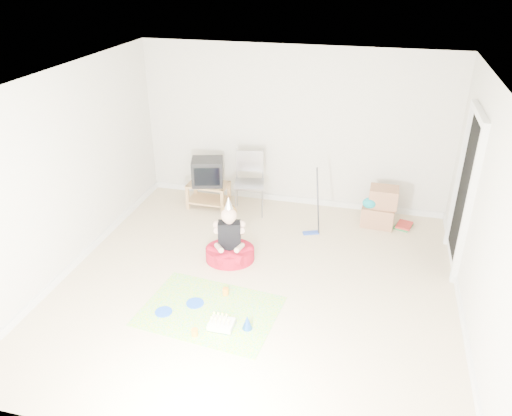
% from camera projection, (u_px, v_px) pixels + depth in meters
% --- Properties ---
extents(ground, '(5.00, 5.00, 0.00)m').
position_uv_depth(ground, '(256.00, 285.00, 6.41)').
color(ground, beige).
rests_on(ground, ground).
extents(doorway_recess, '(0.02, 0.90, 2.05)m').
position_uv_depth(doorway_recess, '(465.00, 194.00, 6.43)').
color(doorway_recess, black).
rests_on(doorway_recess, ground).
extents(tv_stand, '(0.67, 0.43, 0.42)m').
position_uv_depth(tv_stand, '(209.00, 193.00, 8.28)').
color(tv_stand, '#AA7E4D').
rests_on(tv_stand, ground).
extents(crt_tv, '(0.59, 0.53, 0.43)m').
position_uv_depth(crt_tv, '(207.00, 172.00, 8.11)').
color(crt_tv, black).
rests_on(crt_tv, tv_stand).
extents(folding_chair, '(0.55, 0.53, 1.03)m').
position_uv_depth(folding_chair, '(249.00, 184.00, 7.99)').
color(folding_chair, gray).
rests_on(folding_chair, ground).
extents(cardboard_boxes, '(0.53, 0.41, 0.62)m').
position_uv_depth(cardboard_boxes, '(380.00, 207.00, 7.70)').
color(cardboard_boxes, '#986849').
rests_on(cardboard_boxes, ground).
extents(floor_mop, '(0.26, 0.31, 0.98)m').
position_uv_depth(floor_mop, '(312.00, 218.00, 7.46)').
color(floor_mop, '#2342B3').
rests_on(floor_mop, ground).
extents(book_pile, '(0.31, 0.35, 0.06)m').
position_uv_depth(book_pile, '(404.00, 226.00, 7.73)').
color(book_pile, '#267338').
rests_on(book_pile, ground).
extents(seated_woman, '(0.82, 0.82, 0.97)m').
position_uv_depth(seated_woman, '(230.00, 247.00, 6.84)').
color(seated_woman, '#AD0F24').
rests_on(seated_woman, ground).
extents(party_mat, '(1.69, 1.30, 0.01)m').
position_uv_depth(party_mat, '(210.00, 311.00, 5.94)').
color(party_mat, '#FF359F').
rests_on(party_mat, ground).
extents(birthday_cake, '(0.28, 0.22, 0.14)m').
position_uv_depth(birthday_cake, '(221.00, 325.00, 5.66)').
color(birthday_cake, white).
rests_on(birthday_cake, party_mat).
extents(blue_plate_near, '(0.29, 0.29, 0.01)m').
position_uv_depth(blue_plate_near, '(195.00, 303.00, 6.05)').
color(blue_plate_near, blue).
rests_on(blue_plate_near, party_mat).
extents(blue_plate_far, '(0.28, 0.28, 0.01)m').
position_uv_depth(blue_plate_far, '(164.00, 312.00, 5.91)').
color(blue_plate_far, blue).
rests_on(blue_plate_far, party_mat).
extents(orange_cup_near, '(0.09, 0.09, 0.09)m').
position_uv_depth(orange_cup_near, '(226.00, 291.00, 6.20)').
color(orange_cup_near, orange).
rests_on(orange_cup_near, party_mat).
extents(orange_cup_far, '(0.09, 0.09, 0.08)m').
position_uv_depth(orange_cup_far, '(195.00, 332.00, 5.53)').
color(orange_cup_far, orange).
rests_on(orange_cup_far, party_mat).
extents(blue_party_hat, '(0.15, 0.15, 0.17)m').
position_uv_depth(blue_party_hat, '(247.00, 322.00, 5.62)').
color(blue_party_hat, blue).
rests_on(blue_party_hat, party_mat).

